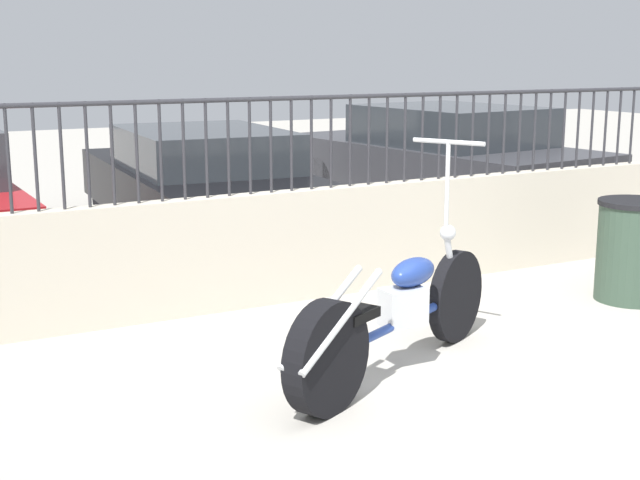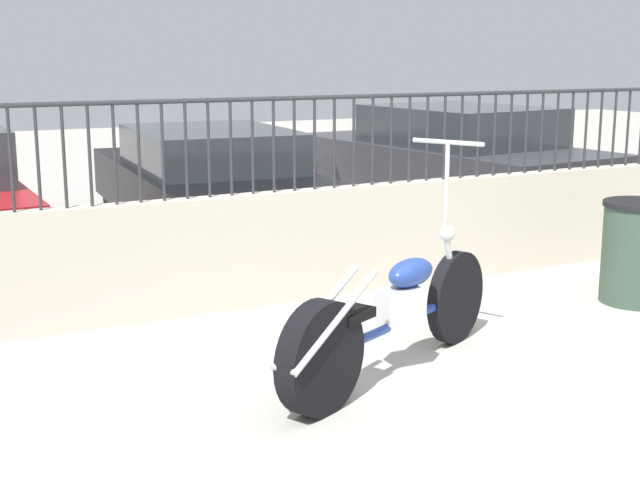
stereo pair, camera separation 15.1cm
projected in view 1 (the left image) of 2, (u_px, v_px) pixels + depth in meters
ground_plane at (516, 391)px, 5.35m from camera, size 40.00×40.00×0.00m
low_wall at (321, 242)px, 7.38m from camera, size 10.10×0.18×0.90m
fence_railing at (321, 127)px, 7.18m from camera, size 10.10×0.04×0.76m
motorcycle_blue at (388, 319)px, 5.49m from camera, size 2.07×1.11×1.44m
trash_bin at (633, 250)px, 7.24m from camera, size 0.61×0.61×0.83m
car_black at (199, 182)px, 9.63m from camera, size 2.01×4.55×1.20m
car_dark_grey at (440, 160)px, 11.04m from camera, size 2.26×4.49×1.35m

